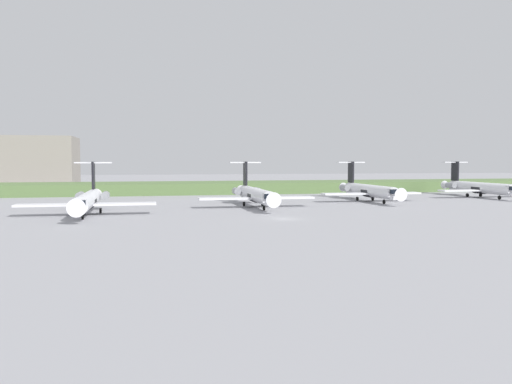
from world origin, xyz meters
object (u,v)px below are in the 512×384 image
regional_jet_third (255,194)px  regional_jet_fourth (368,190)px  regional_jet_second (88,200)px  regional_jet_fifth (479,187)px

regional_jet_third → regional_jet_fourth: same height
regional_jet_third → regional_jet_fourth: size_ratio=1.00×
regional_jet_second → regional_jet_fifth: bearing=14.8°
regional_jet_second → regional_jet_fourth: same height
regional_jet_third → regional_jet_fifth: bearing=14.2°
regional_jet_fourth → regional_jet_fifth: size_ratio=1.00×
regional_jet_third → regional_jet_fourth: 29.59m
regional_jet_second → regional_jet_fourth: 61.82m
regional_jet_second → regional_jet_fourth: bearing=16.7°
regional_jet_second → regional_jet_third: same height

